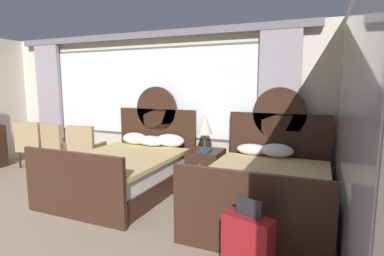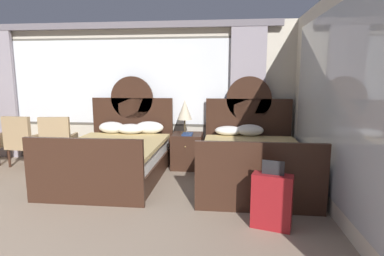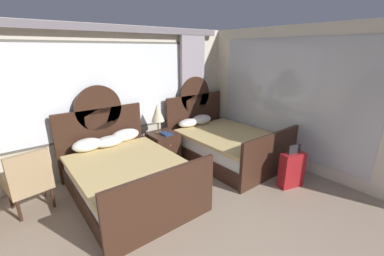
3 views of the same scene
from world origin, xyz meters
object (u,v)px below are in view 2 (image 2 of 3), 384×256
Objects in this scene: suitcase_on_floor at (272,201)px; armchair_by_window_left at (58,140)px; nightstand_between_beds at (187,151)px; bed_near_mirror at (252,161)px; book_on_nightstand at (187,134)px; bed_near_window at (116,156)px; table_lamp_on_nightstand at (185,110)px; armchair_by_window_centre at (23,139)px.

armchair_by_window_left is at bearing 151.02° from suitcase_on_floor.
armchair_by_window_left reaches higher than nightstand_between_beds.
bed_near_mirror reaches higher than book_on_nightstand.
bed_near_window is 3.48× the size of nightstand_between_beds.
armchair_by_window_centre is at bearing -174.56° from table_lamp_on_nightstand.
bed_near_window is 2.01m from armchair_by_window_centre.
table_lamp_on_nightstand reaches higher than nightstand_between_beds.
bed_near_window is 2.32× the size of armchair_by_window_left.
bed_near_window reaches higher than armchair_by_window_left.
armchair_by_window_left is (-2.37, -0.21, 0.19)m from nightstand_between_beds.
suitcase_on_floor is at bearing -33.23° from bed_near_window.
bed_near_mirror is 2.89× the size of suitcase_on_floor.
suitcase_on_floor reaches higher than book_on_nightstand.
suitcase_on_floor is at bearing -60.97° from table_lamp_on_nightstand.
bed_near_mirror is at bearing -6.48° from armchair_by_window_centre.
nightstand_between_beds is at bearing 3.98° from armchair_by_window_centre.
nightstand_between_beds is at bearing 148.28° from bed_near_mirror.
bed_near_window is at bearing -13.31° from armchair_by_window_centre.
bed_near_window reaches higher than nightstand_between_beds.
book_on_nightstand is at bearing -80.17° from nightstand_between_beds.
table_lamp_on_nightstand is at bearing 146.84° from bed_near_mirror.
book_on_nightstand is at bearing 152.11° from bed_near_mirror.
book_on_nightstand is (0.02, -0.11, 0.33)m from nightstand_between_beds.
table_lamp_on_nightstand reaches higher than armchair_by_window_left.
nightstand_between_beds is (-1.11, 0.69, -0.03)m from bed_near_mirror.
bed_near_mirror is at bearing -33.16° from table_lamp_on_nightstand.
bed_near_window reaches higher than table_lamp_on_nightstand.
armchair_by_window_left is 0.69m from armchair_by_window_centre.
table_lamp_on_nightstand is at bearing 125.51° from nightstand_between_beds.
bed_near_window and bed_near_mirror have the same top height.
armchair_by_window_left is at bearing 0.07° from armchair_by_window_centre.
nightstand_between_beds is 2.50m from suitcase_on_floor.
armchair_by_window_centre is (-0.69, -0.00, 0.00)m from armchair_by_window_left.
armchair_by_window_centre is at bearing -179.93° from armchair_by_window_left.
armchair_by_window_left is at bearing -177.52° from book_on_nightstand.
table_lamp_on_nightstand reaches higher than armchair_by_window_centre.
nightstand_between_beds is 1.04× the size of table_lamp_on_nightstand.
nightstand_between_beds is at bearing 99.83° from book_on_nightstand.
nightstand_between_beds is at bearing 31.14° from bed_near_window.
armchair_by_window_left is at bearing 172.24° from bed_near_mirror.
bed_near_mirror is at bearing -31.72° from nightstand_between_beds.
bed_near_mirror is 4.20m from armchair_by_window_centre.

